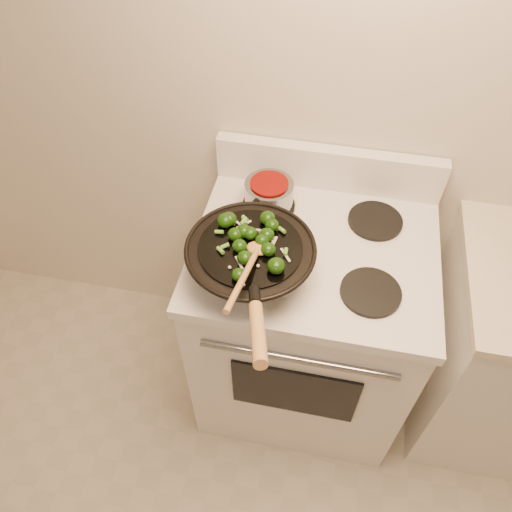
# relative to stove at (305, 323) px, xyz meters

# --- Properties ---
(stove) EXTENTS (0.78, 0.67, 1.08)m
(stove) POSITION_rel_stove_xyz_m (0.00, 0.00, 0.00)
(stove) COLOR white
(stove) RESTS_ON ground
(wok) EXTENTS (0.38, 0.62, 0.25)m
(wok) POSITION_rel_stove_xyz_m (-0.18, -0.16, 0.53)
(wok) COLOR black
(wok) RESTS_ON stove
(stirfry) EXTENTS (0.24, 0.27, 0.04)m
(stirfry) POSITION_rel_stove_xyz_m (-0.18, -0.14, 0.59)
(stirfry) COLOR #123207
(stirfry) RESTS_ON wok
(wooden_spoon) EXTENTS (0.07, 0.31, 0.09)m
(wooden_spoon) POSITION_rel_stove_xyz_m (-0.16, -0.24, 0.61)
(wooden_spoon) COLOR #B68047
(wooden_spoon) RESTS_ON wok
(saucepan) EXTENTS (0.16, 0.26, 0.10)m
(saucepan) POSITION_rel_stove_xyz_m (-0.18, 0.15, 0.51)
(saucepan) COLOR gray
(saucepan) RESTS_ON stove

